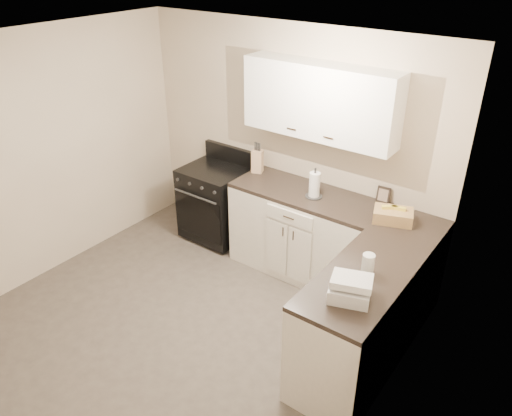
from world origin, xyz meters
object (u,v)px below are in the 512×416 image
Objects in this scene: stove at (215,203)px; countertop_grill at (350,291)px; wicker_basket at (393,216)px; knife_block at (257,161)px; paper_towel at (314,185)px.

countertop_grill is at bearing -27.68° from stove.
knife_block is at bearing 174.88° from wicker_basket.
countertop_grill is at bearing -56.88° from knife_block.
wicker_basket is (2.12, -0.00, 0.54)m from stove.
paper_towel reaches higher than countertop_grill.
knife_block reaches higher than countertop_grill.
knife_block is at bearing 169.52° from paper_towel.
knife_block is (0.51, 0.14, 0.60)m from stove.
knife_block is 0.87× the size of countertop_grill.
paper_towel is 1.56m from countertop_grill.
stove is 3.42× the size of knife_block.
wicker_basket is 1.22m from countertop_grill.
paper_towel is (0.80, -0.15, 0.00)m from knife_block.
stove is 0.80m from knife_block.
countertop_grill is (1.00, -1.20, -0.08)m from paper_towel.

